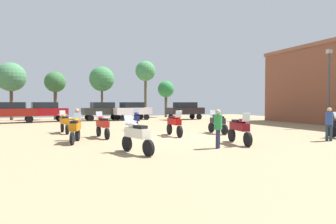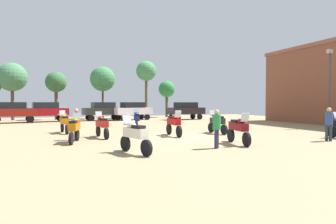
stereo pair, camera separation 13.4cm
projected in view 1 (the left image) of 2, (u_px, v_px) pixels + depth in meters
ground_plane at (180, 137)px, 15.89m from camera, size 44.00×52.00×0.02m
motorcycle_1 at (64, 122)px, 17.87m from camera, size 0.67×2.14×1.44m
motorcycle_2 at (137, 120)px, 19.93m from camera, size 0.76×2.22×1.51m
motorcycle_5 at (240, 129)px, 13.11m from camera, size 0.70×2.28×1.48m
motorcycle_6 at (217, 122)px, 17.69m from camera, size 0.62×2.13×1.46m
motorcycle_7 at (174, 123)px, 16.35m from camera, size 0.62×2.26×1.50m
motorcycle_8 at (102, 125)px, 15.52m from camera, size 0.65×2.20×1.44m
motorcycle_9 at (137, 135)px, 10.68m from camera, size 0.82×2.03×1.45m
motorcycle_10 at (75, 128)px, 13.59m from camera, size 0.75×2.03×1.44m
car_1 at (103, 110)px, 31.03m from camera, size 4.49×2.30×2.00m
car_2 at (132, 110)px, 31.67m from camera, size 4.57×2.60×2.00m
car_3 at (45, 110)px, 28.51m from camera, size 4.53×2.46×2.00m
car_4 at (185, 109)px, 32.57m from camera, size 4.49×2.32×2.00m
car_5 at (12, 111)px, 26.92m from camera, size 4.36×1.95×2.00m
person_1 at (329, 122)px, 14.18m from camera, size 0.48×0.48×1.69m
person_2 at (218, 126)px, 11.88m from camera, size 0.48×0.48×1.65m
person_3 at (77, 122)px, 14.61m from camera, size 0.48×0.48×1.63m
tree_1 at (166, 90)px, 38.04m from camera, size 2.22×2.22×4.91m
tree_2 at (55, 83)px, 32.28m from camera, size 2.36×2.36×5.52m
tree_3 at (11, 77)px, 31.07m from camera, size 3.18×3.18×6.39m
tree_5 at (102, 79)px, 34.11m from camera, size 3.00×3.00×6.35m
tree_7 at (145, 72)px, 35.53m from camera, size 2.53×2.53×7.23m
lamp_post at (329, 84)px, 21.44m from camera, size 0.44×0.24×5.98m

